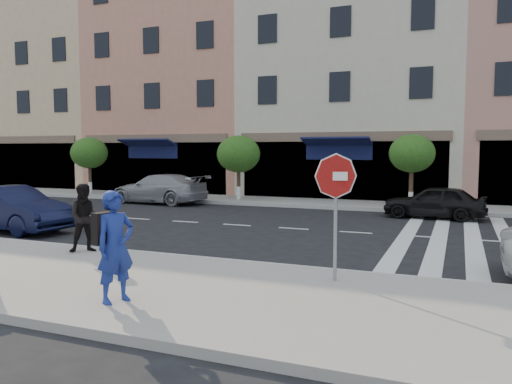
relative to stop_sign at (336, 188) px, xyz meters
name	(u,v)px	position (x,y,z in m)	size (l,w,h in m)	color
ground	(244,252)	(-2.84, 2.35, -1.85)	(120.00, 120.00, 0.00)	black
sidewalk_near	(159,288)	(-2.84, -1.40, -1.78)	(60.00, 4.50, 0.15)	gray
sidewalk_far	(342,204)	(-2.84, 13.35, -1.78)	(60.00, 3.00, 0.15)	gray
building_west_far	(58,101)	(-24.84, 19.35, 4.15)	(12.00, 9.00, 12.00)	#D5B989
building_west_mid	(192,79)	(-13.84, 19.35, 5.15)	(10.00, 9.00, 14.00)	tan
building_centre	(358,96)	(-3.34, 19.35, 3.65)	(11.00, 9.00, 11.00)	beige
street_tree_wa	(89,153)	(-16.84, 13.15, 0.48)	(2.00, 2.00, 3.05)	#473323
street_tree_wb	(239,154)	(-7.84, 13.15, 0.46)	(2.10, 2.10, 3.06)	#473323
street_tree_c	(412,154)	(0.16, 13.15, 0.51)	(1.90, 1.90, 3.04)	#473323
stop_sign	(336,188)	(0.00, 0.00, 0.00)	(0.79, 0.26, 2.32)	gray
photographer	(116,247)	(-2.88, -2.53, -0.82)	(0.64, 0.42, 1.75)	navy
walker	(86,218)	(-5.98, 0.35, -0.90)	(0.78, 0.60, 1.59)	black
car_near_mid	(10,209)	(-10.84, 2.52, -1.15)	(1.48, 4.26, 1.40)	black
car_far_left	(159,189)	(-11.07, 11.13, -1.15)	(1.95, 4.81, 1.39)	gray
car_far_mid	(434,202)	(1.22, 10.58, -1.23)	(1.46, 3.62, 1.23)	black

